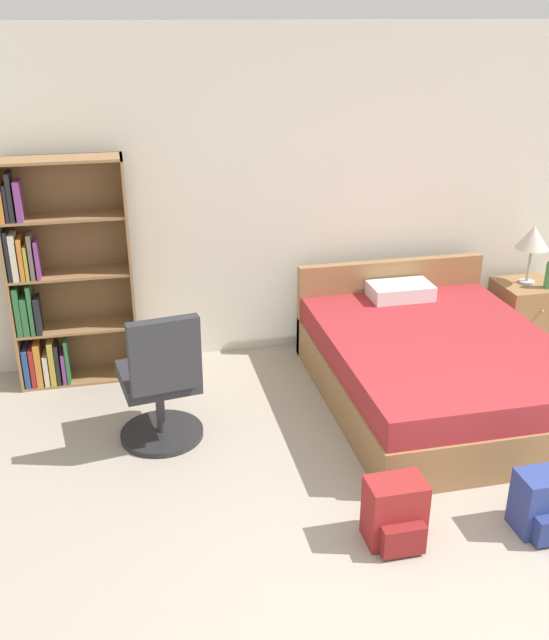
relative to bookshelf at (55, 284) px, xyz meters
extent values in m
plane|color=#A39989|center=(2.00, -2.97, -0.79)|extent=(14.00, 14.00, 0.00)
cube|color=silver|center=(2.00, 0.26, 0.51)|extent=(9.00, 0.06, 2.60)
cube|color=olive|center=(-0.31, -0.01, 0.07)|extent=(0.02, 0.30, 1.73)
cube|color=olive|center=(0.56, -0.01, 0.07)|extent=(0.02, 0.30, 1.73)
cube|color=brown|center=(0.12, 0.13, 0.07)|extent=(0.89, 0.01, 1.73)
cube|color=olive|center=(0.12, -0.01, -0.78)|extent=(0.85, 0.28, 0.02)
cube|color=navy|center=(-0.27, -0.03, -0.62)|extent=(0.04, 0.23, 0.30)
cube|color=maroon|center=(-0.23, -0.06, -0.62)|extent=(0.03, 0.17, 0.31)
cube|color=orange|center=(-0.19, -0.06, -0.60)|extent=(0.04, 0.18, 0.34)
cube|color=beige|center=(-0.13, -0.05, -0.65)|extent=(0.04, 0.20, 0.24)
cube|color=gold|center=(-0.09, -0.04, -0.60)|extent=(0.04, 0.22, 0.35)
cube|color=black|center=(-0.05, -0.06, -0.61)|extent=(0.03, 0.17, 0.32)
cube|color=#7A387F|center=(0.00, -0.05, -0.65)|extent=(0.03, 0.20, 0.25)
cube|color=#2D6638|center=(0.03, -0.06, -0.60)|extent=(0.02, 0.17, 0.35)
cube|color=olive|center=(0.12, -0.01, -0.35)|extent=(0.85, 0.28, 0.02)
cube|color=#2D6638|center=(-0.27, -0.03, -0.16)|extent=(0.04, 0.23, 0.37)
cube|color=#2D6638|center=(-0.23, -0.05, -0.20)|extent=(0.04, 0.19, 0.29)
cube|color=#2D6638|center=(-0.18, -0.04, -0.15)|extent=(0.03, 0.21, 0.38)
cube|color=black|center=(-0.14, -0.06, -0.20)|extent=(0.04, 0.17, 0.28)
cube|color=olive|center=(0.12, -0.01, 0.08)|extent=(0.85, 0.28, 0.02)
cube|color=black|center=(-0.28, -0.03, 0.27)|extent=(0.02, 0.24, 0.36)
cube|color=beige|center=(-0.24, -0.06, 0.26)|extent=(0.04, 0.18, 0.34)
cube|color=orange|center=(-0.20, -0.04, 0.24)|extent=(0.03, 0.21, 0.30)
cube|color=gold|center=(-0.16, -0.06, 0.21)|extent=(0.02, 0.18, 0.25)
cube|color=#665B51|center=(-0.13, -0.06, 0.25)|extent=(0.03, 0.17, 0.33)
cube|color=#7A387F|center=(-0.09, -0.06, 0.23)|extent=(0.02, 0.18, 0.28)
cube|color=olive|center=(0.12, -0.01, 0.51)|extent=(0.85, 0.28, 0.02)
cube|color=orange|center=(-0.28, -0.06, 0.65)|extent=(0.03, 0.18, 0.25)
cube|color=black|center=(-0.24, -0.03, 0.65)|extent=(0.02, 0.23, 0.26)
cube|color=black|center=(-0.21, -0.05, 0.69)|extent=(0.03, 0.19, 0.34)
cube|color=#7A387F|center=(-0.16, -0.07, 0.66)|extent=(0.04, 0.16, 0.28)
cube|color=olive|center=(0.12, -0.01, 0.92)|extent=(0.89, 0.30, 0.02)
cube|color=olive|center=(2.68, -0.96, -0.63)|extent=(1.59, 2.06, 0.32)
cube|color=maroon|center=(2.68, -0.96, -0.37)|extent=(1.56, 2.02, 0.20)
cube|color=olive|center=(2.68, 0.03, -0.41)|extent=(1.59, 0.08, 0.77)
cube|color=white|center=(2.68, -0.18, -0.21)|extent=(0.50, 0.30, 0.12)
cylinder|color=#232326|center=(0.67, -0.99, -0.77)|extent=(0.56, 0.56, 0.04)
cylinder|color=#333338|center=(0.67, -0.99, -0.57)|extent=(0.06, 0.06, 0.37)
cube|color=#2D2D33|center=(0.67, -0.99, -0.34)|extent=(0.54, 0.54, 0.10)
cube|color=#2D2D33|center=(0.71, -1.26, -0.05)|extent=(0.45, 0.14, 0.47)
cube|color=olive|center=(3.89, -0.10, -0.54)|extent=(0.50, 0.47, 0.51)
sphere|color=tan|center=(3.89, -0.34, -0.43)|extent=(0.02, 0.02, 0.02)
cylinder|color=#B2B2B7|center=(3.88, -0.07, -0.27)|extent=(0.13, 0.13, 0.02)
cylinder|color=#B2B2B7|center=(3.88, -0.07, -0.11)|extent=(0.02, 0.02, 0.29)
cone|color=beige|center=(3.88, -0.07, 0.13)|extent=(0.28, 0.28, 0.19)
cube|color=navy|center=(2.65, -2.39, -0.62)|extent=(0.29, 0.21, 0.36)
cube|color=maroon|center=(1.82, -2.30, -0.61)|extent=(0.31, 0.21, 0.37)
cube|color=maroon|center=(1.82, -2.44, -0.69)|extent=(0.24, 0.07, 0.17)
camera|label=1|loc=(0.51, -5.19, 1.87)|focal=40.00mm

